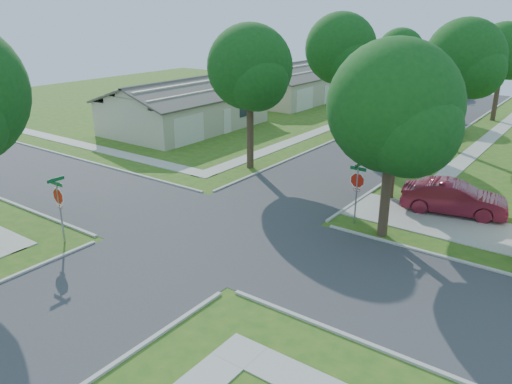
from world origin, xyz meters
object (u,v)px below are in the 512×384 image
object	(u,v)px
stop_sign_ne	(357,183)
tree_ne_corner	(395,113)
car_curb_west	(458,93)
tree_w_mid	(341,52)
house_nw_far	(292,87)
tree_e_mid	(465,62)
car_driveway	(454,198)
car_curb_east	(452,127)
stop_sign_sw	(59,199)
tree_e_near	(400,93)
tree_w_far	(400,54)
tree_w_near	(251,71)
house_nw_near	(186,111)
tree_e_far	(504,54)

from	to	relation	value
stop_sign_ne	tree_ne_corner	xyz separation A→B (m)	(1.66, -0.49, 3.56)
car_curb_west	tree_w_mid	bearing A→B (deg)	76.74
stop_sign_ne	house_nw_far	xyz separation A→B (m)	(-20.69, 27.30, -0.51)
car_curb_west	house_nw_far	bearing A→B (deg)	34.69
tree_e_mid	house_nw_far	bearing A→B (deg)	152.09
tree_ne_corner	house_nw_far	size ratio (longest dim) A/B	0.64
car_driveway	car_curb_east	size ratio (longest dim) A/B	1.33
stop_sign_sw	tree_ne_corner	world-z (taller)	tree_ne_corner
stop_sign_sw	house_nw_far	world-z (taller)	house_nw_far
tree_w_mid	tree_ne_corner	size ratio (longest dim) A/B	1.10
tree_e_near	tree_w_far	bearing A→B (deg)	110.61
car_driveway	house_nw_far	bearing A→B (deg)	33.93
house_nw_far	car_curb_east	xyz separation A→B (m)	(19.19, -6.05, -0.88)
tree_e_near	car_curb_east	bearing A→B (deg)	95.23
stop_sign_ne	tree_w_near	xyz separation A→B (m)	(-9.34, 4.31, 4.08)
car_curb_east	car_driveway	bearing A→B (deg)	-77.14
tree_ne_corner	house_nw_near	world-z (taller)	tree_ne_corner
tree_w_mid	house_nw_far	xyz separation A→B (m)	(-11.35, 10.99, -4.97)
car_curb_east	car_curb_west	size ratio (longest dim) A/B	0.83
house_nw_far	tree_e_far	bearing A→B (deg)	5.53
tree_e_far	house_nw_far	distance (m)	21.31
tree_e_far	tree_w_far	size ratio (longest dim) A/B	1.09
tree_w_near	house_nw_far	bearing A→B (deg)	116.27
tree_w_near	house_nw_near	size ratio (longest dim) A/B	0.66
tree_e_mid	tree_w_near	distance (m)	15.25
tree_e_mid	tree_w_far	distance (m)	16.06
stop_sign_sw	tree_w_far	distance (m)	38.86
tree_w_near	tree_w_far	bearing A→B (deg)	90.01
tree_w_mid	tree_ne_corner	xyz separation A→B (m)	(11.00, -16.80, -0.90)
car_driveway	tree_e_far	bearing A→B (deg)	-4.48
tree_e_mid	stop_sign_sw	bearing A→B (deg)	-110.20
house_nw_far	tree_e_near	bearing A→B (deg)	-47.94
house_nw_far	tree_ne_corner	bearing A→B (deg)	-51.19
stop_sign_ne	tree_e_near	bearing A→B (deg)	89.32
stop_sign_sw	tree_w_far	world-z (taller)	tree_w_far
tree_w_far	tree_ne_corner	size ratio (longest dim) A/B	0.93
tree_e_mid	car_curb_west	bearing A→B (deg)	104.41
stop_sign_sw	tree_w_near	xyz separation A→B (m)	(0.06, 13.71, 4.08)
tree_e_mid	car_curb_west	distance (m)	24.59
tree_e_mid	tree_e_far	world-z (taller)	tree_e_mid
stop_sign_sw	house_nw_far	bearing A→B (deg)	107.10
tree_w_far	house_nw_far	distance (m)	12.19
tree_e_far	house_nw_far	size ratio (longest dim) A/B	0.64
tree_w_far	stop_sign_ne	bearing A→B (deg)	-72.30
stop_sign_ne	tree_e_near	xyz separation A→B (m)	(0.05, 4.31, 3.61)
stop_sign_sw	car_curb_east	size ratio (longest dim) A/B	0.80
house_nw_far	stop_sign_ne	bearing A→B (deg)	-52.84
tree_e_far	tree_ne_corner	size ratio (longest dim) A/B	1.01
tree_w_far	tree_ne_corner	bearing A→B (deg)	-69.72
house_nw_near	car_curb_west	size ratio (longest dim) A/B	3.02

